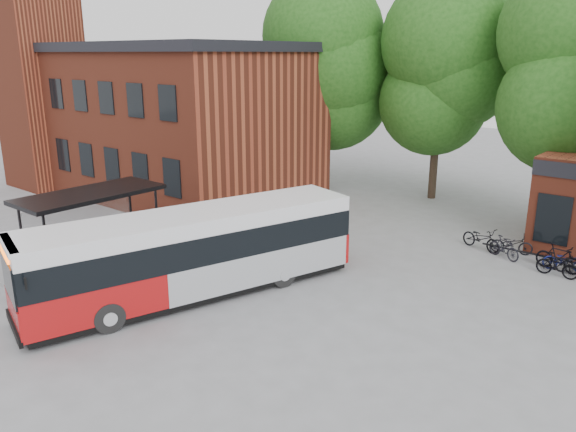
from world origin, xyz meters
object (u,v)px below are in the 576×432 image
Objects in this scene: city_bus at (195,254)px; bicycle_6 at (574,266)px; bicycle_4 at (566,261)px; bicycle_5 at (557,265)px; bicycle_1 at (504,248)px; bicycle_3 at (559,258)px; bicycle_0 at (481,238)px; bus_shelter at (93,228)px; bicycle_2 at (512,244)px.

city_bus is 13.77m from bicycle_6.
bicycle_4 is 0.79m from bicycle_5.
bicycle_5 is (2.19, -0.69, -0.00)m from bicycle_1.
bicycle_3 is at bearing 13.34° from bicycle_5.
bicycle_1 is at bearing -94.89° from bicycle_0.
bicycle_3 reaches higher than bicycle_6.
bus_shelter is 4.62× the size of bicycle_1.
bus_shelter is at bearing 135.70° from bicycle_3.
bicycle_1 is at bearing 74.20° from bicycle_5.
bicycle_1 is at bearing 105.70° from bicycle_6.
bus_shelter is 3.80× the size of bicycle_0.
bicycle_6 is at bearing 63.14° from city_bus.
bicycle_2 is (0.05, 0.75, -0.02)m from bicycle_1.
bus_shelter is at bearing 152.94° from bicycle_0.
bus_shelter is 17.80m from bicycle_3.
bicycle_6 is at bearing -83.50° from bicycle_0.
bicycle_1 is (1.12, -0.46, -0.03)m from bicycle_0.
bicycle_3 is at bearing 105.60° from bicycle_4.
bicycle_6 is at bearing -72.43° from bicycle_1.
bicycle_5 is at bearing -143.22° from bicycle_2.
bicycle_5 is at bearing 63.42° from city_bus.
bicycle_0 is at bearing 91.08° from bicycle_1.
city_bus is at bearing 124.09° from bicycle_4.
bicycle_0 is (11.02, 11.19, -0.97)m from bus_shelter.
bicycle_0 is 3.50m from bicycle_5.
bicycle_3 reaches higher than bicycle_0.
city_bus is 7.62× the size of bicycle_5.
bicycle_3 reaches higher than bicycle_4.
city_bus is 7.05× the size of bicycle_6.
city_bus is at bearing 169.45° from bicycle_0.
city_bus is at bearing 128.57° from bicycle_2.
bicycle_3 reaches higher than bicycle_2.
bus_shelter reaches higher than bicycle_2.
bus_shelter is at bearing 126.67° from bicycle_5.
bicycle_0 is 1.22× the size of bicycle_5.
bicycle_0 is at bearing 84.37° from bicycle_2.
bicycle_5 is at bearing 158.81° from bicycle_4.
bicycle_5 is at bearing -91.65° from bicycle_0.
bicycle_6 is (14.81, 10.45, -1.02)m from bus_shelter.
city_bus is 13.14m from bicycle_5.
bicycle_2 is at bearing 74.76° from city_bus.
bicycle_0 reaches higher than bicycle_4.
bicycle_3 is (2.01, -0.78, 0.09)m from bicycle_2.
bicycle_4 is (3.40, -0.36, -0.07)m from bicycle_0.
bicycle_6 is (0.48, 0.41, -0.02)m from bicycle_5.
bicycle_2 is 2.58m from bicycle_5.
bicycle_5 is 0.93× the size of bicycle_6.
bicycle_5 is at bearing -83.97° from bicycle_1.
bicycle_1 reaches higher than bicycle_2.
bicycle_0 is 3.42m from bicycle_4.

